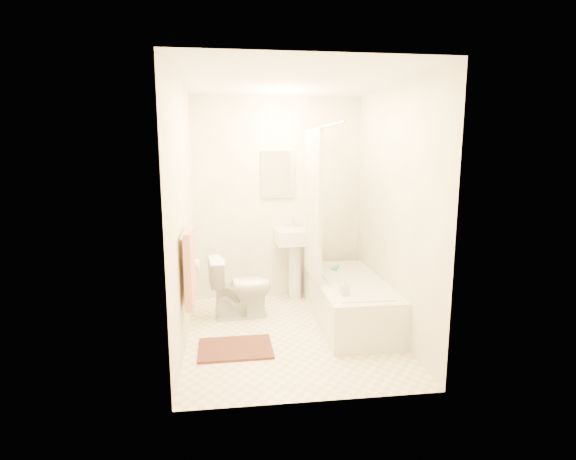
{
  "coord_description": "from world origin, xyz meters",
  "views": [
    {
      "loc": [
        -0.57,
        -4.12,
        1.8
      ],
      "look_at": [
        0.0,
        0.25,
        1.0
      ],
      "focal_mm": 28.0,
      "sensor_mm": 36.0,
      "label": 1
    }
  ],
  "objects": [
    {
      "name": "bathtub",
      "position": [
        0.65,
        0.28,
        0.22
      ],
      "size": [
        0.7,
        1.6,
        0.45
      ],
      "primitive_type": null,
      "color": "silver",
      "rests_on": "floor"
    },
    {
      "name": "wall_right",
      "position": [
        1.0,
        0.0,
        1.2
      ],
      "size": [
        0.02,
        2.4,
        2.4
      ],
      "primitive_type": "cube",
      "color": "beige",
      "rests_on": "ground"
    },
    {
      "name": "curtain_rod",
      "position": [
        0.3,
        0.1,
        2.0
      ],
      "size": [
        0.03,
        1.7,
        0.03
      ],
      "primitive_type": "cylinder",
      "rotation": [
        1.57,
        0.0,
        0.0
      ],
      "color": "silver",
      "rests_on": "wall_back"
    },
    {
      "name": "sink",
      "position": [
        0.2,
        1.06,
        0.47
      ],
      "size": [
        0.51,
        0.43,
        0.94
      ],
      "primitive_type": null,
      "rotation": [
        0.0,
        0.0,
        0.1
      ],
      "color": "silver",
      "rests_on": "floor"
    },
    {
      "name": "floor",
      "position": [
        0.0,
        0.0,
        0.0
      ],
      "size": [
        2.4,
        2.4,
        0.0
      ],
      "primitive_type": "plane",
      "color": "beige",
      "rests_on": "ground"
    },
    {
      "name": "shower_curtain",
      "position": [
        0.3,
        0.5,
        1.22
      ],
      "size": [
        0.04,
        0.8,
        1.55
      ],
      "primitive_type": "cube",
      "color": "silver",
      "rests_on": "curtain_rod"
    },
    {
      "name": "scrub_brush",
      "position": [
        0.6,
        0.7,
        0.47
      ],
      "size": [
        0.12,
        0.18,
        0.04
      ],
      "primitive_type": "cube",
      "rotation": [
        0.0,
        0.0,
        -0.43
      ],
      "color": "#35BE7B",
      "rests_on": "bathtub"
    },
    {
      "name": "wall_back",
      "position": [
        0.0,
        1.2,
        1.2
      ],
      "size": [
        2.0,
        0.02,
        2.4
      ],
      "primitive_type": "cube",
      "color": "beige",
      "rests_on": "ground"
    },
    {
      "name": "toilet_paper",
      "position": [
        -0.93,
        0.12,
        0.7
      ],
      "size": [
        0.11,
        0.12,
        0.12
      ],
      "primitive_type": "cylinder",
      "rotation": [
        0.0,
        1.57,
        0.0
      ],
      "color": "white",
      "rests_on": "wall_left"
    },
    {
      "name": "soap_bottle",
      "position": [
        0.47,
        -0.22,
        0.53
      ],
      "size": [
        0.09,
        0.09,
        0.17
      ],
      "primitive_type": "imported",
      "rotation": [
        0.0,
        0.0,
        0.19
      ],
      "color": "silver",
      "rests_on": "bathtub"
    },
    {
      "name": "bath_mat",
      "position": [
        -0.55,
        -0.27,
        0.01
      ],
      "size": [
        0.67,
        0.51,
        0.02
      ],
      "primitive_type": "cube",
      "rotation": [
        0.0,
        0.0,
        0.02
      ],
      "color": "#522D24",
      "rests_on": "floor"
    },
    {
      "name": "ceiling",
      "position": [
        0.0,
        0.0,
        2.4
      ],
      "size": [
        2.4,
        2.4,
        0.0
      ],
      "primitive_type": "plane",
      "color": "white",
      "rests_on": "ground"
    },
    {
      "name": "towel",
      "position": [
        -0.93,
        -0.25,
        0.78
      ],
      "size": [
        0.06,
        0.45,
        0.66
      ],
      "primitive_type": "cube",
      "color": "#CC7266",
      "rests_on": "towel_bar"
    },
    {
      "name": "towel_bar",
      "position": [
        -0.96,
        -0.25,
        1.1
      ],
      "size": [
        0.02,
        0.6,
        0.02
      ],
      "primitive_type": "cylinder",
      "rotation": [
        1.57,
        0.0,
        0.0
      ],
      "color": "silver",
      "rests_on": "wall_left"
    },
    {
      "name": "mirror",
      "position": [
        0.0,
        1.18,
        1.5
      ],
      "size": [
        0.4,
        0.03,
        0.55
      ],
      "primitive_type": "cube",
      "color": "white",
      "rests_on": "wall_back"
    },
    {
      "name": "toilet",
      "position": [
        -0.48,
        0.55,
        0.33
      ],
      "size": [
        0.71,
        0.45,
        0.66
      ],
      "primitive_type": "imported",
      "rotation": [
        0.0,
        0.0,
        1.68
      ],
      "color": "silver",
      "rests_on": "floor"
    },
    {
      "name": "wall_left",
      "position": [
        -1.0,
        0.0,
        1.2
      ],
      "size": [
        0.02,
        2.4,
        2.4
      ],
      "primitive_type": "cube",
      "color": "beige",
      "rests_on": "ground"
    }
  ]
}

